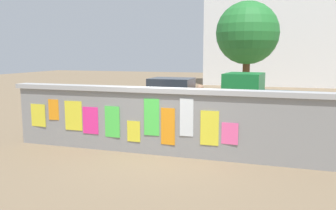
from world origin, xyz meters
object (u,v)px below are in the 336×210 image
(car_parked, at_px, (175,93))
(tree_roadside, at_px, (247,33))
(bicycle_far, at_px, (91,121))
(person_walking, at_px, (200,106))
(auto_rickshaw_truck, at_px, (273,103))
(motorcycle, at_px, (151,111))
(bicycle_near, at_px, (149,128))

(car_parked, distance_m, tree_roadside, 6.00)
(bicycle_far, height_order, tree_roadside, tree_roadside)
(bicycle_far, relative_size, person_walking, 1.05)
(car_parked, distance_m, person_walking, 5.79)
(auto_rickshaw_truck, relative_size, motorcycle, 1.97)
(car_parked, height_order, person_walking, person_walking)
(bicycle_near, bearing_deg, bicycle_far, 167.24)
(bicycle_near, relative_size, bicycle_far, 0.98)
(auto_rickshaw_truck, relative_size, car_parked, 0.98)
(motorcycle, xyz_separation_m, bicycle_near, (0.78, -2.26, -0.10))
(auto_rickshaw_truck, height_order, bicycle_far, auto_rickshaw_truck)
(car_parked, xyz_separation_m, motorcycle, (0.21, -3.65, -0.27))
(car_parked, bearing_deg, motorcycle, -86.70)
(auto_rickshaw_truck, xyz_separation_m, person_walking, (-2.03, -2.07, 0.09))
(person_walking, bearing_deg, auto_rickshaw_truck, 45.62)
(auto_rickshaw_truck, height_order, person_walking, auto_rickshaw_truck)
(auto_rickshaw_truck, relative_size, bicycle_far, 2.18)
(bicycle_far, xyz_separation_m, person_walking, (3.56, 0.12, 0.62))
(auto_rickshaw_truck, relative_size, person_walking, 2.30)
(auto_rickshaw_truck, bearing_deg, car_parked, 143.76)
(car_parked, distance_m, bicycle_far, 5.55)
(bicycle_far, distance_m, person_walking, 3.61)
(auto_rickshaw_truck, relative_size, bicycle_near, 2.22)
(auto_rickshaw_truck, height_order, bicycle_near, auto_rickshaw_truck)
(car_parked, distance_m, bicycle_near, 6.00)
(auto_rickshaw_truck, bearing_deg, bicycle_near, -141.50)
(auto_rickshaw_truck, relative_size, tree_roadside, 0.70)
(person_walking, bearing_deg, bicycle_near, -155.39)
(auto_rickshaw_truck, distance_m, bicycle_near, 4.36)
(auto_rickshaw_truck, xyz_separation_m, bicycle_far, (-5.58, -2.19, -0.54))
(car_parked, bearing_deg, auto_rickshaw_truck, -36.24)
(tree_roadside, bearing_deg, auto_rickshaw_truck, -78.20)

